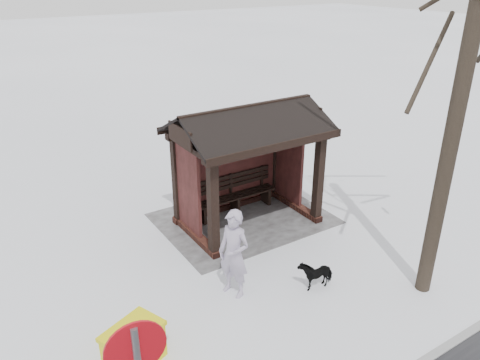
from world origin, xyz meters
name	(u,v)px	position (x,y,z in m)	size (l,w,h in m)	color
ground	(248,222)	(0.00, 0.00, 0.00)	(120.00, 120.00, 0.00)	white
kerb	(429,358)	(0.00, 5.50, 0.01)	(120.00, 0.15, 0.06)	gray
trampled_patch	(244,218)	(0.00, -0.20, 0.01)	(4.20, 3.20, 0.02)	gray
bus_shelter	(245,141)	(0.00, -0.16, 2.17)	(3.60, 2.40, 3.09)	#341712
pedestrian	(234,254)	(1.81, 2.26, 0.92)	(0.67, 0.44, 1.84)	#ACA0BB
dog	(316,273)	(0.29, 2.95, 0.30)	(0.33, 0.72, 0.61)	black
grit_bin	(134,346)	(4.16, 2.95, 0.36)	(1.11, 0.95, 0.72)	#D8CE0C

